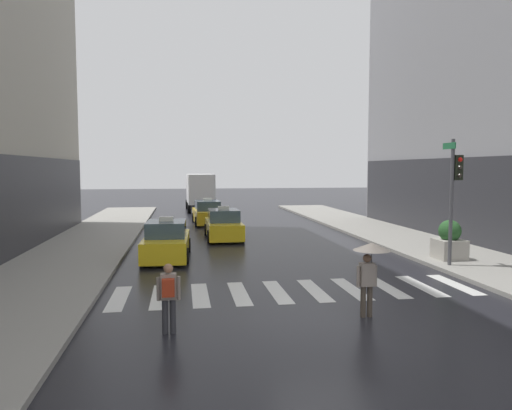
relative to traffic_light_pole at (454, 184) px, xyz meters
name	(u,v)px	position (x,y,z in m)	size (l,w,h in m)	color
ground_plane	(324,321)	(-6.70, -5.30, -3.26)	(160.00, 160.00, 0.00)	black
crosswalk_markings	(296,291)	(-6.70, -2.30, -3.25)	(11.30, 2.80, 0.01)	silver
traffic_light_pole	(454,184)	(0.00, 0.00, 0.00)	(0.44, 0.84, 4.80)	#47474C
taxi_lead	(167,242)	(-10.88, 3.77, -2.53)	(2.07, 4.61, 1.80)	yellow
taxi_second	(224,226)	(-7.99, 9.09, -2.53)	(1.94, 4.55, 1.80)	yellow
taxi_third	(207,214)	(-8.49, 16.17, -2.53)	(2.09, 4.61, 1.80)	gold
box_truck	(200,191)	(-8.67, 25.68, -1.41)	(2.41, 7.59, 3.35)	#2D2D2D
pedestrian_with_umbrella	(370,259)	(-5.44, -5.11, -1.74)	(0.96, 0.96, 1.94)	#473D33
pedestrian_with_backpack	(169,293)	(-10.54, -5.62, -2.29)	(0.55, 0.43, 1.65)	#333338
planter_near_corner	(449,241)	(0.58, 1.16, -2.38)	(1.10, 1.10, 1.60)	#A8A399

